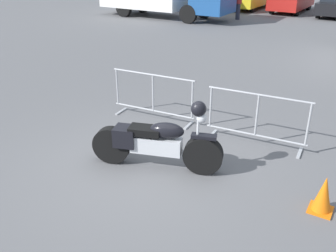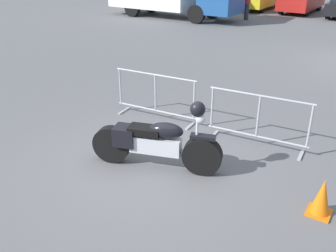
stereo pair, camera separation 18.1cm
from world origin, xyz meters
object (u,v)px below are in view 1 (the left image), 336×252
crowd_barrier_near (153,96)px  traffic_cone (324,195)px  crowd_barrier_far (257,119)px  pedestrian (239,2)px  motorcycle (156,142)px

crowd_barrier_near → traffic_cone: (3.98, -1.53, -0.26)m
traffic_cone → crowd_barrier_far: bearing=135.6°
pedestrian → traffic_cone: pedestrian is taller
crowd_barrier_far → pedestrian: 15.00m
crowd_barrier_near → pedestrian: 14.24m
pedestrian → motorcycle: bearing=-65.6°
crowd_barrier_near → traffic_cone: 4.27m
crowd_barrier_near → pedestrian: (-3.40, 13.82, 0.37)m
motorcycle → crowd_barrier_far: size_ratio=1.14×
motorcycle → crowd_barrier_far: 2.12m
motorcycle → crowd_barrier_near: (-1.20, 1.75, 0.04)m
traffic_cone → crowd_barrier_near: bearing=158.9°
crowd_barrier_far → traffic_cone: bearing=-44.4°
motorcycle → crowd_barrier_far: (1.20, 1.75, 0.04)m
pedestrian → traffic_cone: bearing=-56.4°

